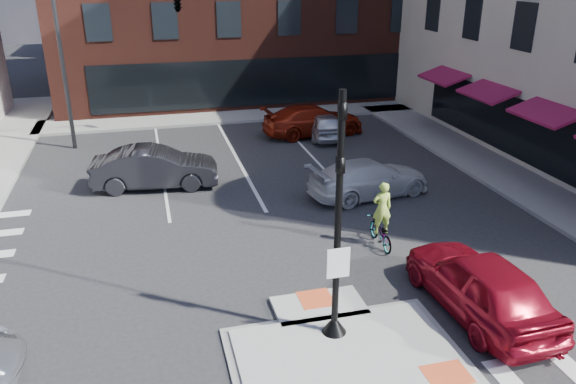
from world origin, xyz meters
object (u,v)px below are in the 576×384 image
object	(u,v)px
red_sedan	(480,284)
cyclist	(381,225)
bg_car_dark	(155,168)
bg_car_red	(313,120)
bg_car_silver	(323,124)
white_pickup	(369,178)

from	to	relation	value
red_sedan	cyclist	distance (m)	4.26
red_sedan	cyclist	bearing A→B (deg)	-79.27
red_sedan	bg_car_dark	xyz separation A→B (m)	(-7.77, 11.24, -0.02)
bg_car_red	cyclist	size ratio (longest dim) A/B	2.48
bg_car_silver	cyclist	world-z (taller)	cyclist
white_pickup	cyclist	bearing A→B (deg)	152.78
bg_car_dark	red_sedan	bearing A→B (deg)	-139.04
white_pickup	bg_car_red	world-z (taller)	bg_car_red
white_pickup	cyclist	xyz separation A→B (m)	(-1.27, -4.08, 0.02)
bg_car_red	white_pickup	bearing A→B (deg)	171.22
red_sedan	white_pickup	size ratio (longest dim) A/B	1.01
red_sedan	cyclist	world-z (taller)	cyclist
bg_car_dark	bg_car_silver	distance (m)	10.16
red_sedan	bg_car_dark	bearing A→B (deg)	-57.70
bg_car_silver	bg_car_red	xyz separation A→B (m)	(-0.36, 0.58, 0.10)
red_sedan	bg_car_red	bearing A→B (deg)	-94.65
bg_car_dark	cyclist	world-z (taller)	cyclist
red_sedan	cyclist	xyz separation A→B (m)	(-0.96, 4.14, -0.11)
cyclist	bg_car_dark	bearing A→B (deg)	-44.77
red_sedan	bg_car_red	xyz separation A→B (m)	(0.67, 16.88, -0.06)
red_sedan	white_pickup	distance (m)	8.23
red_sedan	white_pickup	xyz separation A→B (m)	(0.30, 8.22, -0.14)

